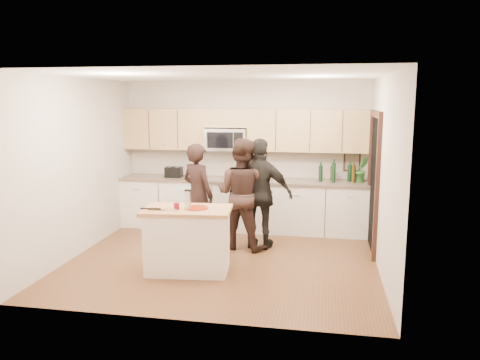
% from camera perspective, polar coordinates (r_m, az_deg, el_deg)
% --- Properties ---
extents(floor, '(4.50, 4.50, 0.00)m').
position_cam_1_polar(floor, '(7.13, -2.07, -9.63)').
color(floor, brown).
rests_on(floor, ground).
extents(room_shell, '(4.52, 4.02, 2.71)m').
position_cam_1_polar(room_shell, '(6.75, -2.16, 4.35)').
color(room_shell, '#B8AB9D').
rests_on(room_shell, ground).
extents(back_cabinetry, '(4.50, 0.66, 0.94)m').
position_cam_1_polar(back_cabinetry, '(8.59, 0.28, -2.96)').
color(back_cabinetry, silver).
rests_on(back_cabinetry, ground).
extents(upper_cabinetry, '(4.50, 0.33, 0.75)m').
position_cam_1_polar(upper_cabinetry, '(8.54, 0.68, 6.26)').
color(upper_cabinetry, tan).
rests_on(upper_cabinetry, ground).
extents(microwave, '(0.76, 0.41, 0.40)m').
position_cam_1_polar(microwave, '(8.58, -1.64, 4.98)').
color(microwave, silver).
rests_on(microwave, ground).
extents(doorway, '(0.06, 1.25, 2.20)m').
position_cam_1_polar(doorway, '(7.61, 16.02, 0.24)').
color(doorway, black).
rests_on(doorway, ground).
extents(framed_picture, '(0.30, 0.03, 0.38)m').
position_cam_1_polar(framed_picture, '(8.64, 13.49, 2.28)').
color(framed_picture, black).
rests_on(framed_picture, ground).
extents(dish_towel, '(0.34, 0.60, 0.48)m').
position_cam_1_polar(dish_towel, '(8.56, -6.21, -0.82)').
color(dish_towel, white).
rests_on(dish_towel, ground).
extents(island, '(1.26, 0.82, 0.90)m').
position_cam_1_polar(island, '(6.56, -6.40, -7.25)').
color(island, silver).
rests_on(island, ground).
extents(red_plate, '(0.32, 0.32, 0.02)m').
position_cam_1_polar(red_plate, '(6.43, -5.34, -3.40)').
color(red_plate, maroon).
rests_on(red_plate, island).
extents(box_grater, '(0.08, 0.07, 0.26)m').
position_cam_1_polar(box_grater, '(6.35, -6.38, -2.29)').
color(box_grater, silver).
rests_on(box_grater, red_plate).
extents(drink_glass, '(0.08, 0.08, 0.09)m').
position_cam_1_polar(drink_glass, '(6.40, -7.75, -3.17)').
color(drink_glass, maroon).
rests_on(drink_glass, island).
extents(cutting_board, '(0.25, 0.22, 0.02)m').
position_cam_1_polar(cutting_board, '(6.48, -9.93, -3.41)').
color(cutting_board, '#A56D44').
rests_on(cutting_board, island).
extents(tongs, '(0.28, 0.06, 0.02)m').
position_cam_1_polar(tongs, '(6.40, -10.83, -3.45)').
color(tongs, black).
rests_on(tongs, cutting_board).
extents(knife, '(0.22, 0.05, 0.01)m').
position_cam_1_polar(knife, '(6.35, -8.73, -3.55)').
color(knife, silver).
rests_on(knife, cutting_board).
extents(toaster, '(0.30, 0.21, 0.19)m').
position_cam_1_polar(toaster, '(8.78, -8.07, 0.96)').
color(toaster, black).
rests_on(toaster, back_cabinetry).
extents(bottle_cluster, '(0.64, 0.24, 0.41)m').
position_cam_1_polar(bottle_cluster, '(8.38, 11.94, 0.99)').
color(bottle_cluster, black).
rests_on(bottle_cluster, back_cabinetry).
extents(orchid, '(0.30, 0.28, 0.45)m').
position_cam_1_polar(orchid, '(8.40, 14.58, 1.23)').
color(orchid, '#2D692A').
rests_on(orchid, back_cabinetry).
extents(woman_left, '(0.73, 0.65, 1.68)m').
position_cam_1_polar(woman_left, '(7.64, -5.16, -1.80)').
color(woman_left, black).
rests_on(woman_left, ground).
extents(woman_center, '(1.00, 0.86, 1.77)m').
position_cam_1_polar(woman_center, '(7.43, 0.20, -1.72)').
color(woman_center, black).
rests_on(woman_center, ground).
extents(woman_right, '(1.09, 0.59, 1.77)m').
position_cam_1_polar(woman_right, '(7.43, 2.50, -1.73)').
color(woman_right, black).
rests_on(woman_right, ground).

